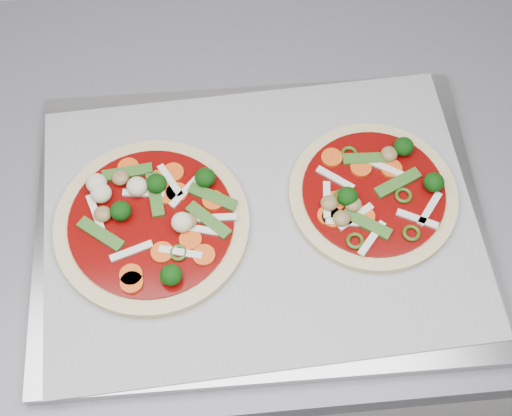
{
  "coord_description": "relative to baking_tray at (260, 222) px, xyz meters",
  "views": [
    {
      "loc": [
        -0.74,
        0.84,
        1.64
      ],
      "look_at": [
        -0.7,
        1.22,
        0.93
      ],
      "focal_mm": 50.0,
      "sensor_mm": 36.0,
      "label": 1
    }
  ],
  "objects": [
    {
      "name": "pizza_right",
      "position": [
        0.13,
        0.01,
        0.02
      ],
      "size": [
        0.25,
        0.25,
        0.03
      ],
      "rotation": [
        0.0,
        0.0,
        0.39
      ],
      "color": "#D5BD84",
      "rests_on": "parchment"
    },
    {
      "name": "parchment",
      "position": [
        0.0,
        0.0,
        0.01
      ],
      "size": [
        0.51,
        0.38,
        0.0
      ],
      "primitive_type": "cube",
      "rotation": [
        0.0,
        0.0,
        0.04
      ],
      "color": "#A1A2A7",
      "rests_on": "baking_tray"
    },
    {
      "name": "pizza_left",
      "position": [
        -0.12,
        0.0,
        0.02
      ],
      "size": [
        0.28,
        0.28,
        0.04
      ],
      "rotation": [
        0.0,
        0.0,
        0.33
      ],
      "color": "#D5BD84",
      "rests_on": "parchment"
    },
    {
      "name": "baking_tray",
      "position": [
        0.0,
        0.0,
        0.0
      ],
      "size": [
        0.52,
        0.38,
        0.02
      ],
      "primitive_type": "cube",
      "rotation": [
        0.0,
        0.0,
        -0.01
      ],
      "color": "#9C9CA1",
      "rests_on": "countertop"
    }
  ]
}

